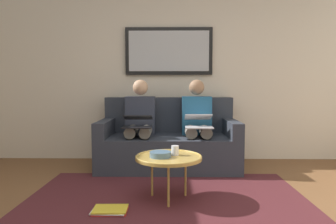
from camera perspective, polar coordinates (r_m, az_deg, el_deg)
wall_rear at (r=4.45m, az=0.17°, el=7.98°), size 6.00×0.12×2.60m
area_rug at (r=2.88m, az=-0.26°, el=-16.35°), size 2.60×1.80×0.01m
couch at (r=4.02m, az=0.09°, el=-5.75°), size 1.75×0.90×0.90m
framed_mirror at (r=4.38m, az=0.16°, el=11.33°), size 1.23×0.05×0.66m
coffee_table at (r=2.81m, az=0.12°, el=-8.58°), size 0.61×0.61×0.41m
cup at (r=2.85m, az=1.32°, el=-7.22°), size 0.07×0.07×0.09m
bowl at (r=2.78m, az=-1.44°, el=-7.95°), size 0.20×0.20×0.05m
person_left at (r=3.92m, az=5.47°, el=-1.67°), size 0.38×0.58×1.14m
laptop_silver at (r=3.68m, az=5.77°, el=-1.77°), size 0.33×0.36×0.16m
person_right at (r=3.93m, az=-5.31°, el=-1.65°), size 0.38×0.58×1.14m
laptop_black at (r=3.69m, az=-5.72°, el=-1.82°), size 0.35×0.33×0.15m
magazine_stack at (r=2.68m, az=-10.83°, el=-17.61°), size 0.30×0.21×0.03m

